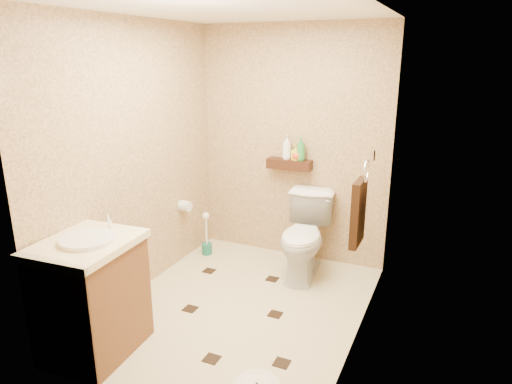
% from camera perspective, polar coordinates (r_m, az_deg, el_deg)
% --- Properties ---
extents(ground, '(2.50, 2.50, 0.00)m').
position_cam_1_polar(ground, '(4.05, -2.07, -14.27)').
color(ground, '#C7BA92').
rests_on(ground, ground).
extents(wall_back, '(2.00, 0.04, 2.40)m').
position_cam_1_polar(wall_back, '(4.71, 4.56, 5.82)').
color(wall_back, tan).
rests_on(wall_back, ground).
extents(wall_front, '(2.00, 0.04, 2.40)m').
position_cam_1_polar(wall_front, '(2.58, -14.78, -3.91)').
color(wall_front, tan).
rests_on(wall_front, ground).
extents(wall_left, '(0.04, 2.50, 2.40)m').
position_cam_1_polar(wall_left, '(4.12, -14.84, 3.74)').
color(wall_left, tan).
rests_on(wall_left, ground).
extents(wall_right, '(0.04, 2.50, 2.40)m').
position_cam_1_polar(wall_right, '(3.28, 13.58, 0.57)').
color(wall_right, tan).
rests_on(wall_right, ground).
extents(ceiling, '(2.00, 2.50, 0.02)m').
position_cam_1_polar(ceiling, '(3.49, -2.51, 21.88)').
color(ceiling, white).
rests_on(ceiling, wall_back).
extents(wall_shelf, '(0.46, 0.14, 0.10)m').
position_cam_1_polar(wall_shelf, '(4.67, 4.18, 3.49)').
color(wall_shelf, '#3A1E0F').
rests_on(wall_shelf, wall_back).
extents(floor_accents, '(1.30, 1.41, 0.01)m').
position_cam_1_polar(floor_accents, '(4.00, -2.11, -14.65)').
color(floor_accents, black).
rests_on(floor_accents, ground).
extents(toilet, '(0.54, 0.83, 0.80)m').
position_cam_1_polar(toilet, '(4.46, 6.09, -5.55)').
color(toilet, white).
rests_on(toilet, ground).
extents(vanity, '(0.63, 0.75, 1.00)m').
position_cam_1_polar(vanity, '(3.53, -19.84, -12.07)').
color(vanity, brown).
rests_on(vanity, ground).
extents(toilet_brush, '(0.11, 0.11, 0.48)m').
position_cam_1_polar(toilet_brush, '(5.00, -6.19, -5.92)').
color(toilet_brush, '#186256').
rests_on(toilet_brush, ground).
extents(towel_ring, '(0.12, 0.30, 0.76)m').
position_cam_1_polar(towel_ring, '(3.60, 12.73, -2.16)').
color(towel_ring, silver).
rests_on(towel_ring, wall_right).
extents(toilet_paper, '(0.12, 0.11, 0.12)m').
position_cam_1_polar(toilet_paper, '(4.75, -8.86, -1.72)').
color(toilet_paper, silver).
rests_on(toilet_paper, wall_left).
extents(bottle_a, '(0.13, 0.13, 0.25)m').
position_cam_1_polar(bottle_a, '(4.65, 3.89, 5.62)').
color(bottle_a, silver).
rests_on(bottle_a, wall_shelf).
extents(bottle_b, '(0.09, 0.09, 0.16)m').
position_cam_1_polar(bottle_b, '(4.62, 5.02, 4.96)').
color(bottle_b, '#C6CF2B').
rests_on(bottle_b, wall_shelf).
extents(bottle_c, '(0.15, 0.15, 0.14)m').
position_cam_1_polar(bottle_c, '(4.62, 5.19, 4.83)').
color(bottle_c, '#F3441C').
rests_on(bottle_c, wall_shelf).
extents(bottle_d, '(0.12, 0.12, 0.24)m').
position_cam_1_polar(bottle_d, '(4.60, 5.62, 5.38)').
color(bottle_d, '#2E8C3B').
rests_on(bottle_d, wall_shelf).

